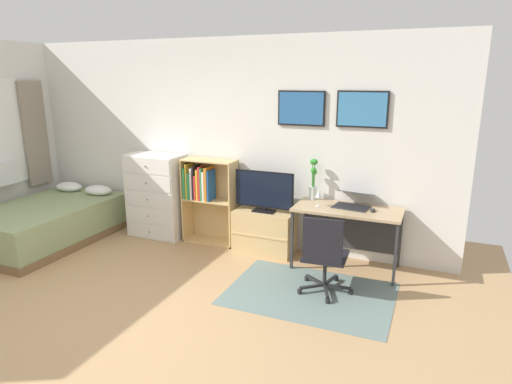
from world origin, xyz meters
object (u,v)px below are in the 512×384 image
at_px(bed, 47,222).
at_px(wine_glass, 318,195).
at_px(bookshelf, 206,193).
at_px(office_chair, 324,253).
at_px(dresser, 157,196).
at_px(bamboo_vase, 313,180).
at_px(tv_stand, 264,232).
at_px(desk, 349,218).
at_px(laptop, 353,200).
at_px(computer_mouse, 373,210).
at_px(television, 264,192).

relative_size(bed, wine_glass, 11.13).
distance_m(bookshelf, office_chair, 2.09).
distance_m(dresser, bamboo_vase, 2.26).
bearing_deg(dresser, tv_stand, 0.53).
height_order(bed, desk, desk).
xyz_separation_m(bed, laptop, (4.02, 0.82, 0.54)).
height_order(tv_stand, desk, desk).
height_order(dresser, bookshelf, dresser).
relative_size(bookshelf, computer_mouse, 11.03).
xyz_separation_m(bookshelf, office_chair, (1.87, -0.89, -0.23)).
distance_m(tv_stand, wine_glass, 0.96).
height_order(television, laptop, television).
distance_m(desk, office_chair, 0.85).
height_order(television, office_chair, television).
bearing_deg(bamboo_vase, desk, -15.99).
bearing_deg(television, tv_stand, 90.00).
height_order(dresser, tv_stand, dresser).
xyz_separation_m(tv_stand, television, (-0.00, -0.02, 0.53)).
distance_m(bed, dresser, 1.53).
relative_size(bed, tv_stand, 2.62).
relative_size(bookshelf, tv_stand, 1.50).
bearing_deg(bookshelf, bamboo_vase, 2.80).
xyz_separation_m(office_chair, wine_glass, (-0.26, 0.70, 0.42)).
bearing_deg(wine_glass, tv_stand, 168.84).
distance_m(dresser, wine_glass, 2.38).
height_order(dresser, television, dresser).
bearing_deg(office_chair, tv_stand, 135.94).
xyz_separation_m(dresser, television, (1.63, -0.01, 0.22)).
relative_size(dresser, tv_stand, 1.53).
bearing_deg(wine_glass, bookshelf, 173.16).
bearing_deg(tv_stand, desk, -0.88).
bearing_deg(computer_mouse, bookshelf, 175.86).
relative_size(desk, laptop, 2.55).
xyz_separation_m(dresser, desk, (2.70, -0.00, 0.02)).
height_order(computer_mouse, bamboo_vase, bamboo_vase).
relative_size(dresser, bamboo_vase, 2.32).
bearing_deg(bookshelf, dresser, -175.12).
height_order(bed, laptop, laptop).
bearing_deg(tv_stand, dresser, -179.47).
distance_m(dresser, office_chair, 2.76).
distance_m(bed, television, 3.06).
height_order(dresser, wine_glass, dresser).
relative_size(dresser, computer_mouse, 11.28).
bearing_deg(computer_mouse, television, 176.18).
height_order(laptop, bamboo_vase, bamboo_vase).
bearing_deg(laptop, tv_stand, -170.95).
height_order(desk, laptop, laptop).
height_order(tv_stand, computer_mouse, computer_mouse).
xyz_separation_m(bed, tv_stand, (2.91, 0.80, 0.01)).
xyz_separation_m(bed, computer_mouse, (4.26, 0.68, 0.49)).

